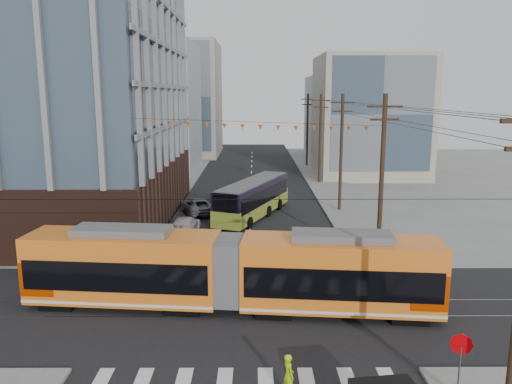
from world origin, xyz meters
TOP-DOWN VIEW (x-y plane):
  - ground at (0.00, 0.00)m, footprint 160.00×160.00m
  - bg_bldg_nw_near at (-17.00, 52.00)m, footprint 18.00×16.00m
  - bg_bldg_ne_near at (16.00, 48.00)m, footprint 14.00×14.00m
  - bg_bldg_nw_far at (-14.00, 72.00)m, footprint 16.00×18.00m
  - bg_bldg_ne_far at (18.00, 68.00)m, footprint 16.00×16.00m
  - utility_pole_far at (8.50, 56.00)m, footprint 0.30×0.30m
  - streetcar at (-0.88, 3.98)m, footprint 21.29×4.97m
  - city_bus at (0.29, 23.80)m, footprint 6.93×12.12m
  - parked_car_silver at (-5.32, 12.61)m, footprint 2.69×4.41m
  - parked_car_white at (-5.18, 18.14)m, footprint 2.19×4.89m
  - parked_car_grey at (-4.95, 25.04)m, footprint 4.20×5.84m
  - pedestrian at (1.61, -3.67)m, footprint 0.58×0.70m
  - stop_sign at (7.59, -4.32)m, footprint 1.00×1.00m
  - jersey_barrier at (8.30, 12.68)m, footprint 2.18×3.91m

SIDE VIEW (x-z plane):
  - ground at x=0.00m, z-range 0.00..0.00m
  - jersey_barrier at x=8.30m, z-range 0.00..0.77m
  - parked_car_silver at x=-5.32m, z-range 0.00..1.37m
  - parked_car_white at x=-5.18m, z-range 0.00..1.39m
  - parked_car_grey at x=-4.95m, z-range 0.00..1.48m
  - pedestrian at x=1.61m, z-range 0.00..1.64m
  - stop_sign at x=7.59m, z-range 0.00..2.60m
  - city_bus at x=0.29m, z-range 0.00..3.41m
  - streetcar at x=-0.88m, z-range 0.00..4.07m
  - utility_pole_far at x=8.50m, z-range 0.00..11.00m
  - bg_bldg_ne_far at x=18.00m, z-range 0.00..14.00m
  - bg_bldg_ne_near at x=16.00m, z-range 0.00..16.00m
  - bg_bldg_nw_near at x=-17.00m, z-range 0.00..18.00m
  - bg_bldg_nw_far at x=-14.00m, z-range 0.00..20.00m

